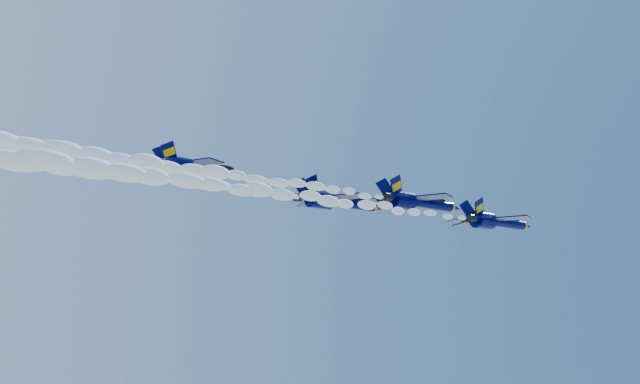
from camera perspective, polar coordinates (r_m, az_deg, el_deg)
jet_lead at (r=90.22m, az=15.81°, el=-2.62°), size 15.11×12.40×5.62m
smoke_trail_jet_lead at (r=64.92m, az=-2.62°, el=-0.27°), size 57.80×1.93×1.73m
jet_second at (r=94.56m, az=8.97°, el=-0.89°), size 17.59×14.43×6.54m
smoke_trail_jet_second at (r=72.21m, az=-10.88°, el=1.95°), size 57.80×2.24×2.02m
jet_third at (r=92.84m, az=1.64°, el=-0.86°), size 17.37×14.25×6.46m
smoke_trail_jet_third at (r=74.90m, az=-20.03°, el=1.93°), size 57.80×2.21×1.99m
jet_fourth at (r=94.75m, az=-10.95°, el=2.14°), size 16.88×13.84×6.27m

